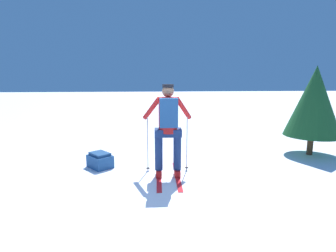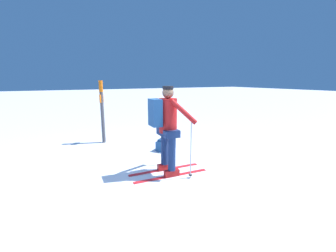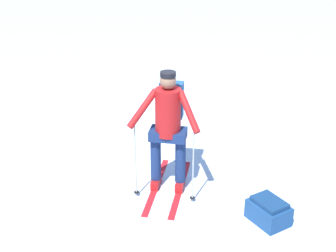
# 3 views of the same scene
# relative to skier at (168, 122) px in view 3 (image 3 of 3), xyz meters

# --- Properties ---
(ground_plane) EXTENTS (80.00, 80.00, 0.00)m
(ground_plane) POSITION_rel_skier_xyz_m (0.10, 0.51, -1.03)
(ground_plane) COLOR white
(skier) EXTENTS (1.00, 1.59, 1.77)m
(skier) POSITION_rel_skier_xyz_m (0.00, 0.00, 0.00)
(skier) COLOR red
(skier) RESTS_ON ground_plane
(dropped_backpack) EXTENTS (0.61, 0.63, 0.33)m
(dropped_backpack) POSITION_rel_skier_xyz_m (1.39, -0.69, -0.88)
(dropped_backpack) COLOR navy
(dropped_backpack) RESTS_ON ground_plane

